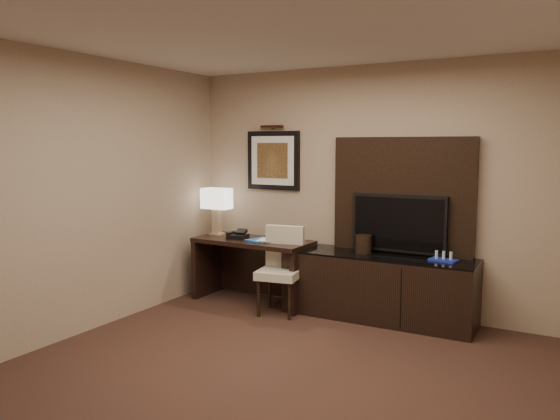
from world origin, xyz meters
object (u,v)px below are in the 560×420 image
Objects in this scene: tv at (399,223)px; water_bottle at (286,234)px; desk at (253,271)px; desk_phone at (238,234)px; minibar_tray at (444,256)px; credenza at (378,287)px; desk_chair at (279,273)px; table_lamp at (217,210)px; ice_bucket at (364,244)px.

water_bottle is (-1.26, -0.19, -0.19)m from tv.
desk is 6.59× the size of desk_phone.
desk is 5.29× the size of minibar_tray.
minibar_tray reaches higher than credenza.
desk_chair is 1.73m from minibar_tray.
minibar_tray is (2.73, 0.03, -0.31)m from table_lamp.
minibar_tray is at bearing 0.65° from table_lamp.
tv is at bearing 3.38° from desk_phone.
credenza is 2.01× the size of tv.
water_bottle is at bearing 3.82° from desk_phone.
water_bottle is (0.41, 0.05, 0.46)m from desk.
credenza is 0.47m from ice_bucket.
desk_phone is 0.80× the size of minibar_tray.
desk_phone reaches higher than desk.
desk_chair reaches higher than credenza.
table_lamp reaches higher than desk_phone.
table_lamp reaches higher than credenza.
table_lamp is 2.88× the size of desk_phone.
ice_bucket is at bearing 3.96° from water_bottle.
water_bottle is 0.95× the size of ice_bucket.
tv reaches higher than minibar_tray.
desk is at bearing -174.92° from ice_bucket.
desk_chair is 0.79m from desk_phone.
credenza is 1.74m from desk_phone.
desk is 0.57m from desk_chair.
desk is 0.46m from desk_phone.
table_lamp reaches higher than desk_chair.
desk_chair is (0.50, -0.26, 0.08)m from desk.
desk_chair is 1.26m from table_lamp.
tv is at bearing 12.91° from desk_chair.
credenza is at bearing -179.35° from minibar_tray.
ice_bucket is (0.82, 0.37, 0.33)m from desk_chair.
desk is at bearing -7.64° from table_lamp.
credenza is at bearing -0.47° from desk_phone.
desk_chair is 0.50m from water_bottle.
water_bottle is at bearing -176.04° from ice_bucket.
ice_bucket is (1.89, 0.04, -0.26)m from table_lamp.
desk_phone is (-1.67, -0.14, 0.45)m from credenza.
water_bottle reaches higher than minibar_tray.
desk_chair reaches higher than desk_phone.
tv is 1.38m from desk_chair.
minibar_tray is (1.66, 0.36, 0.28)m from desk_chair.
minibar_tray is (0.84, -0.01, -0.05)m from ice_bucket.
desk is at bearing 6.94° from desk_phone.
tv is 5.50× the size of water_bottle.
credenza is (1.49, 0.10, -0.03)m from desk.
ice_bucket reaches higher than desk_phone.
water_bottle is at bearing -1.28° from table_lamp.
desk is 0.62m from water_bottle.
water_bottle is 0.69× the size of minibar_tray.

